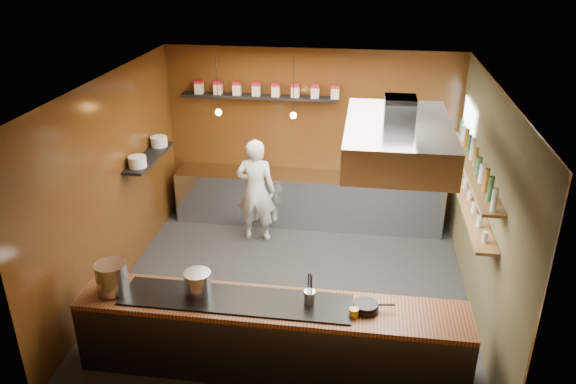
% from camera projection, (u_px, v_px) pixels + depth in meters
% --- Properties ---
extents(floor, '(5.00, 5.00, 0.00)m').
position_uv_depth(floor, '(291.00, 291.00, 8.05)').
color(floor, black).
rests_on(floor, ground).
extents(back_wall, '(5.00, 0.00, 5.00)m').
position_uv_depth(back_wall, '(311.00, 136.00, 9.69)').
color(back_wall, '#3C1F0B').
rests_on(back_wall, ground).
extents(left_wall, '(0.00, 5.00, 5.00)m').
position_uv_depth(left_wall, '(112.00, 185.00, 7.76)').
color(left_wall, '#3C1F0B').
rests_on(left_wall, ground).
extents(right_wall, '(0.00, 5.00, 5.00)m').
position_uv_depth(right_wall, '(486.00, 208.00, 7.11)').
color(right_wall, '#474528').
rests_on(right_wall, ground).
extents(ceiling, '(5.00, 5.00, 0.00)m').
position_uv_depth(ceiling, '(291.00, 84.00, 6.82)').
color(ceiling, silver).
rests_on(ceiling, back_wall).
extents(window_pane, '(0.00, 1.00, 1.00)m').
position_uv_depth(window_pane, '(467.00, 135.00, 8.48)').
color(window_pane, white).
rests_on(window_pane, right_wall).
extents(prep_counter, '(4.60, 0.65, 0.90)m').
position_uv_depth(prep_counter, '(308.00, 199.00, 9.82)').
color(prep_counter, silver).
rests_on(prep_counter, floor).
extents(pass_counter, '(4.40, 0.72, 0.94)m').
position_uv_depth(pass_counter, '(271.00, 336.00, 6.42)').
color(pass_counter, '#38383D').
rests_on(pass_counter, floor).
extents(tin_shelf, '(2.60, 0.26, 0.04)m').
position_uv_depth(tin_shelf, '(257.00, 97.00, 9.39)').
color(tin_shelf, black).
rests_on(tin_shelf, back_wall).
extents(plate_shelf, '(0.30, 1.40, 0.04)m').
position_uv_depth(plate_shelf, '(149.00, 157.00, 8.62)').
color(plate_shelf, black).
rests_on(plate_shelf, left_wall).
extents(bottle_shelf_upper, '(0.26, 2.80, 0.04)m').
position_uv_depth(bottle_shelf_upper, '(474.00, 168.00, 7.23)').
color(bottle_shelf_upper, brown).
rests_on(bottle_shelf_upper, right_wall).
extents(bottle_shelf_lower, '(0.26, 2.80, 0.04)m').
position_uv_depth(bottle_shelf_lower, '(469.00, 201.00, 7.42)').
color(bottle_shelf_lower, brown).
rests_on(bottle_shelf_lower, right_wall).
extents(extractor_hood, '(1.20, 2.00, 0.72)m').
position_uv_depth(extractor_hood, '(397.00, 139.00, 6.49)').
color(extractor_hood, '#38383D').
rests_on(extractor_hood, ceiling).
extents(pendant_left, '(0.10, 0.10, 0.95)m').
position_uv_depth(pendant_left, '(218.00, 109.00, 8.88)').
color(pendant_left, black).
rests_on(pendant_left, ceiling).
extents(pendant_right, '(0.10, 0.10, 0.95)m').
position_uv_depth(pendant_right, '(293.00, 112.00, 8.72)').
color(pendant_right, black).
rests_on(pendant_right, ceiling).
extents(storage_tins, '(2.43, 0.13, 0.22)m').
position_uv_depth(storage_tins, '(266.00, 89.00, 9.32)').
color(storage_tins, beige).
rests_on(storage_tins, tin_shelf).
extents(plate_stacks, '(0.26, 1.16, 0.16)m').
position_uv_depth(plate_stacks, '(149.00, 151.00, 8.58)').
color(plate_stacks, silver).
rests_on(plate_stacks, plate_shelf).
extents(bottles, '(0.06, 2.66, 0.24)m').
position_uv_depth(bottles, '(475.00, 158.00, 7.17)').
color(bottles, silver).
rests_on(bottles, bottle_shelf_upper).
extents(wine_glasses, '(0.07, 2.37, 0.13)m').
position_uv_depth(wine_glasses, '(470.00, 195.00, 7.39)').
color(wine_glasses, silver).
rests_on(wine_glasses, bottle_shelf_lower).
extents(stockpot_large, '(0.44, 0.44, 0.35)m').
position_uv_depth(stockpot_large, '(112.00, 277.00, 6.36)').
color(stockpot_large, '#BBBDC2').
rests_on(stockpot_large, pass_counter).
extents(stockpot_small, '(0.31, 0.31, 0.29)m').
position_uv_depth(stockpot_small, '(198.00, 284.00, 6.30)').
color(stockpot_small, '#B9BCC1').
rests_on(stockpot_small, pass_counter).
extents(utensil_crock, '(0.15, 0.15, 0.17)m').
position_uv_depth(utensil_crock, '(310.00, 298.00, 6.15)').
color(utensil_crock, silver).
rests_on(utensil_crock, pass_counter).
extents(frying_pan, '(0.46, 0.29, 0.07)m').
position_uv_depth(frying_pan, '(366.00, 306.00, 6.10)').
color(frying_pan, black).
rests_on(frying_pan, pass_counter).
extents(butter_jar, '(0.13, 0.13, 0.09)m').
position_uv_depth(butter_jar, '(354.00, 312.00, 6.01)').
color(butter_jar, gold).
rests_on(butter_jar, pass_counter).
extents(espresso_machine, '(0.45, 0.43, 0.44)m').
position_uv_depth(espresso_machine, '(423.00, 171.00, 9.24)').
color(espresso_machine, black).
rests_on(espresso_machine, prep_counter).
extents(chef, '(0.64, 0.42, 1.75)m').
position_uv_depth(chef, '(256.00, 190.00, 9.13)').
color(chef, white).
rests_on(chef, floor).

